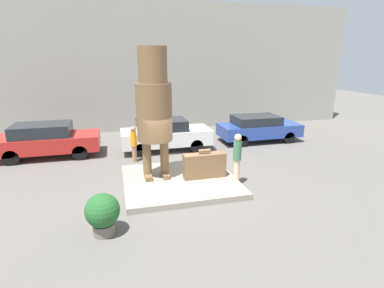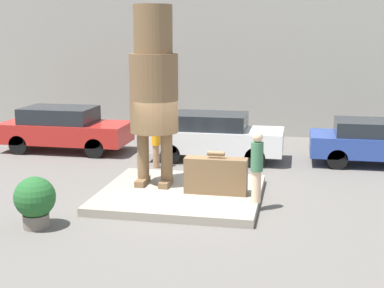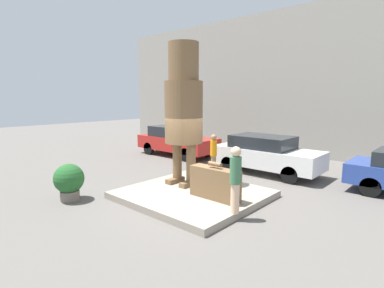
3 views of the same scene
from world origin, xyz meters
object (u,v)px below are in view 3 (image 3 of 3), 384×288
at_px(parked_car_white, 266,154).
at_px(tourist, 235,177).
at_px(statue_figure, 184,103).
at_px(parked_car_red, 177,140).
at_px(giant_suitcase, 215,183).
at_px(worker_hivis, 214,152).
at_px(planter_pot, 69,181).

bearing_deg(parked_car_white, tourist, -70.11).
relative_size(statue_figure, parked_car_white, 1.06).
height_order(statue_figure, parked_car_red, statue_figure).
bearing_deg(parked_car_red, giant_suitcase, -37.07).
xyz_separation_m(tourist, parked_car_red, (-7.37, 5.30, -0.31)).
bearing_deg(worker_hivis, statue_figure, -75.57).
bearing_deg(planter_pot, tourist, 24.40).
relative_size(tourist, parked_car_white, 0.39).
relative_size(tourist, worker_hivis, 1.06).
distance_m(tourist, worker_hivis, 4.98).
relative_size(statue_figure, parked_car_red, 1.03).
height_order(tourist, worker_hivis, tourist).
bearing_deg(worker_hivis, parked_car_red, 156.06).
distance_m(tourist, parked_car_white, 5.33).
bearing_deg(statue_figure, worker_hivis, 104.43).
distance_m(parked_car_white, worker_hivis, 2.19).
height_order(parked_car_red, parked_car_white, parked_car_red).
bearing_deg(giant_suitcase, tourist, -26.99).
distance_m(statue_figure, planter_pot, 4.38).
xyz_separation_m(parked_car_white, worker_hivis, (-1.65, -1.43, 0.06)).
xyz_separation_m(planter_pot, worker_hivis, (1.22, 5.69, 0.27)).
bearing_deg(planter_pot, giant_suitcase, 36.49).
bearing_deg(worker_hivis, tourist, -45.87).
relative_size(giant_suitcase, worker_hivis, 0.97).
relative_size(giant_suitcase, parked_car_red, 0.35).
bearing_deg(parked_car_red, statue_figure, -42.94).
distance_m(giant_suitcase, tourist, 1.30).
xyz_separation_m(parked_car_red, worker_hivis, (3.91, -1.73, 0.05)).
distance_m(parked_car_red, parked_car_white, 5.57).
bearing_deg(parked_car_red, planter_pot, -70.12).
relative_size(parked_car_red, parked_car_white, 1.03).
bearing_deg(tourist, planter_pot, -155.60).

